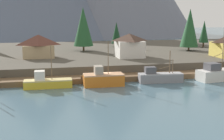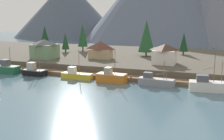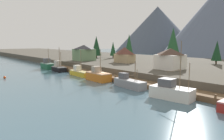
{
  "view_description": "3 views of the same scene",
  "coord_description": "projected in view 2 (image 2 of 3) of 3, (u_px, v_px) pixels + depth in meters",
  "views": [
    {
      "loc": [
        -9.75,
        -52.18,
        12.46
      ],
      "look_at": [
        1.91,
        1.11,
        2.21
      ],
      "focal_mm": 47.07,
      "sensor_mm": 36.0,
      "label": 1
    },
    {
      "loc": [
        24.45,
        -65.07,
        15.53
      ],
      "look_at": [
        -1.64,
        1.98,
        2.27
      ],
      "focal_mm": 46.05,
      "sensor_mm": 36.0,
      "label": 2
    },
    {
      "loc": [
        42.09,
        -32.94,
        9.75
      ],
      "look_at": [
        -1.58,
        3.82,
        2.14
      ],
      "focal_mm": 33.66,
      "sensor_mm": 36.0,
      "label": 3
    }
  ],
  "objects": [
    {
      "name": "conifer_back_left",
      "position": [
        45.0,
        38.0,
        104.41
      ],
      "size": [
        4.5,
        4.5,
        9.93
      ],
      "color": "#4C3823",
      "rests_on": "shoreline_bank"
    },
    {
      "name": "fishing_boat_grey",
      "position": [
        156.0,
        81.0,
        65.86
      ],
      "size": [
        8.33,
        2.85,
        5.95
      ],
      "rotation": [
        0.0,
        0.0,
        -0.07
      ],
      "color": "gray",
      "rests_on": "ground_plane"
    },
    {
      "name": "fishing_boat_green",
      "position": [
        8.0,
        69.0,
        80.61
      ],
      "size": [
        6.44,
        3.21,
        7.51
      ],
      "rotation": [
        0.0,
        0.0,
        -0.02
      ],
      "color": "#1E5B3D",
      "rests_on": "ground_plane"
    },
    {
      "name": "shoreline_bank",
      "position": [
        147.0,
        59.0,
        100.27
      ],
      "size": [
        400.0,
        56.0,
        2.5
      ],
      "primitive_type": "cube",
      "color": "#4C473D",
      "rests_on": "ground_plane"
    },
    {
      "name": "conifer_mid_left",
      "position": [
        184.0,
        42.0,
        100.7
      ],
      "size": [
        3.22,
        3.22,
        7.78
      ],
      "color": "#4C3823",
      "rests_on": "shoreline_bank"
    },
    {
      "name": "conifer_near_right",
      "position": [
        83.0,
        35.0,
        111.59
      ],
      "size": [
        3.81,
        3.81,
        10.84
      ],
      "color": "#4C3823",
      "rests_on": "shoreline_bank"
    },
    {
      "name": "conifer_mid_right",
      "position": [
        146.0,
        36.0,
        96.87
      ],
      "size": [
        5.51,
        5.51,
        12.17
      ],
      "color": "#4C3823",
      "rests_on": "shoreline_bank"
    },
    {
      "name": "conifer_near_left",
      "position": [
        65.0,
        41.0,
        107.92
      ],
      "size": [
        2.85,
        2.85,
        7.41
      ],
      "color": "#4C3823",
      "rests_on": "shoreline_bank"
    },
    {
      "name": "fishing_boat_yellow",
      "position": [
        76.0,
        75.0,
        73.45
      ],
      "size": [
        8.21,
        2.37,
        7.49
      ],
      "rotation": [
        0.0,
        0.0,
        -0.01
      ],
      "color": "gold",
      "rests_on": "ground_plane"
    },
    {
      "name": "dock",
      "position": [
        118.0,
        77.0,
        72.9
      ],
      "size": [
        80.0,
        4.0,
        1.6
      ],
      "color": "brown",
      "rests_on": "ground_plane"
    },
    {
      "name": "mountain_west_peak",
      "position": [
        68.0,
        8.0,
        231.31
      ],
      "size": [
        85.34,
        85.34,
        45.35
      ],
      "primitive_type": "cone",
      "color": "#475160",
      "rests_on": "ground_plane"
    },
    {
      "name": "fishing_boat_black",
      "position": [
        34.0,
        71.0,
        77.57
      ],
      "size": [
        6.21,
        3.11,
        8.03
      ],
      "rotation": [
        0.0,
        0.0,
        -0.05
      ],
      "color": "black",
      "rests_on": "ground_plane"
    },
    {
      "name": "fishing_boat_orange",
      "position": [
        111.0,
        77.0,
        69.45
      ],
      "size": [
        7.16,
        3.24,
        7.99
      ],
      "rotation": [
        0.0,
        0.0,
        -0.02
      ],
      "color": "#CC6B1E",
      "rests_on": "ground_plane"
    },
    {
      "name": "ground_plane",
      "position": [
        138.0,
        69.0,
        89.59
      ],
      "size": [
        400.0,
        400.0,
        1.0
      ],
      "primitive_type": "cube",
      "color": "#476675"
    },
    {
      "name": "house_tan",
      "position": [
        101.0,
        50.0,
        91.23
      ],
      "size": [
        7.44,
        4.22,
        5.49
      ],
      "color": "tan",
      "rests_on": "shoreline_bank"
    },
    {
      "name": "house_green",
      "position": [
        45.0,
        49.0,
        91.42
      ],
      "size": [
        7.37,
        7.07,
        6.14
      ],
      "color": "#6B8E66",
      "rests_on": "shoreline_bank"
    },
    {
      "name": "fishing_boat_white",
      "position": [
        206.0,
        85.0,
        61.16
      ],
      "size": [
        7.61,
        4.18,
        9.95
      ],
      "rotation": [
        0.0,
        0.0,
        0.14
      ],
      "color": "silver",
      "rests_on": "ground_plane"
    },
    {
      "name": "house_white",
      "position": [
        165.0,
        54.0,
        80.8
      ],
      "size": [
        6.47,
        6.71,
        5.64
      ],
      "color": "silver",
      "rests_on": "shoreline_bank"
    }
  ]
}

